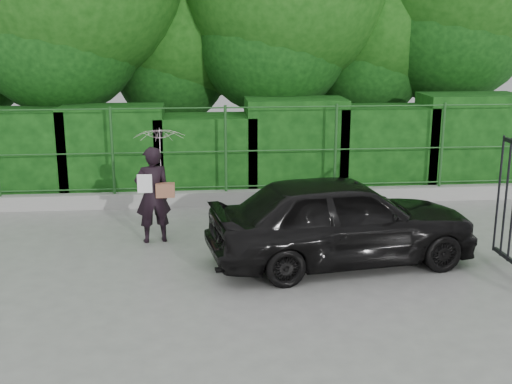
{
  "coord_description": "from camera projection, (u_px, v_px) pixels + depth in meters",
  "views": [
    {
      "loc": [
        -0.18,
        -8.5,
        3.65
      ],
      "look_at": [
        0.73,
        1.3,
        1.1
      ],
      "focal_mm": 45.0,
      "sensor_mm": 36.0,
      "label": 1
    }
  ],
  "objects": [
    {
      "name": "hedge",
      "position": [
        209.0,
        150.0,
        14.18
      ],
      "size": [
        14.2,
        1.2,
        2.17
      ],
      "color": "black",
      "rests_on": "ground"
    },
    {
      "name": "car",
      "position": [
        342.0,
        219.0,
        10.05
      ],
      "size": [
        4.4,
        2.3,
        1.43
      ],
      "primitive_type": "imported",
      "rotation": [
        0.0,
        0.0,
        1.72
      ],
      "color": "black",
      "rests_on": "ground"
    },
    {
      "name": "woman",
      "position": [
        157.0,
        169.0,
        10.94
      ],
      "size": [
        0.93,
        0.89,
        1.99
      ],
      "color": "black",
      "rests_on": "ground"
    },
    {
      "name": "ground",
      "position": [
        213.0,
        291.0,
        9.13
      ],
      "size": [
        80.0,
        80.0,
        0.0
      ],
      "primitive_type": "plane",
      "color": "gray"
    },
    {
      "name": "kerb",
      "position": [
        207.0,
        199.0,
        13.43
      ],
      "size": [
        14.0,
        0.25,
        0.3
      ],
      "primitive_type": "cube",
      "color": "#9E9E99",
      "rests_on": "ground"
    },
    {
      "name": "fence",
      "position": [
        217.0,
        149.0,
        13.18
      ],
      "size": [
        14.13,
        0.06,
        1.8
      ],
      "color": "#1F4D1E",
      "rests_on": "kerb"
    }
  ]
}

